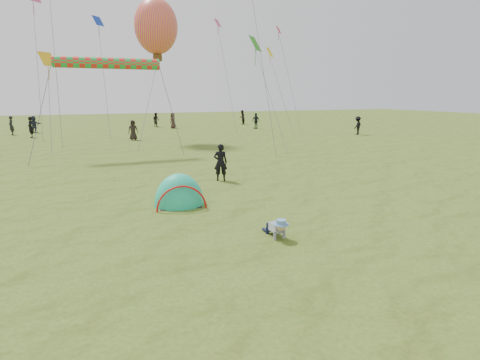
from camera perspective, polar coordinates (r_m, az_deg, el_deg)
name	(u,v)px	position (r m, az deg, el deg)	size (l,w,h in m)	color
ground	(245,233)	(10.12, 0.83, -8.02)	(140.00, 140.00, 0.00)	#335517
crawling_toddler	(277,227)	(9.75, 5.67, -7.17)	(0.51, 0.73, 0.56)	black
popup_tent	(179,205)	(12.74, -9.21, -3.76)	(1.66, 1.37, 2.15)	#15A55D
standing_adult	(221,162)	(16.00, -2.99, 2.70)	(0.58, 0.38, 1.59)	black
crowd_person_0	(30,127)	(37.08, -29.30, 7.02)	(0.65, 0.43, 1.79)	black
crowd_person_1	(156,120)	(44.71, -12.68, 8.94)	(0.79, 0.62, 1.63)	black
crowd_person_3	(358,125)	(36.69, 17.48, 7.93)	(1.09, 0.63, 1.69)	black
crowd_person_4	(133,130)	(31.91, -15.98, 7.32)	(0.79, 0.51, 1.62)	black
crowd_person_5	(34,124)	(41.93, -28.89, 7.45)	(1.52, 0.48, 1.64)	#262E3F
crowd_person_7	(242,117)	(47.24, 0.31, 9.53)	(0.86, 0.67, 1.77)	black
crowd_person_8	(256,121)	(41.41, 2.41, 9.00)	(0.99, 0.41, 1.69)	black
crowd_person_10	(173,120)	(42.41, -10.19, 8.92)	(0.84, 0.54, 1.71)	#372520
crowd_person_12	(11,126)	(40.45, -31.50, 7.08)	(0.63, 0.41, 1.73)	black
balloon_kite	(156,30)	(31.02, -12.66, 21.44)	(3.24, 3.24, 4.53)	orange
rainbow_tube_kite	(108,63)	(23.82, -19.48, 16.45)	(0.64, 0.64, 5.84)	red
diamond_kite_1	(47,59)	(30.06, -27.30, 16.07)	(1.11, 1.11, 0.00)	yellow
diamond_kite_2	(270,52)	(37.63, 4.55, 18.85)	(1.01, 1.01, 0.00)	yellow
diamond_kite_3	(255,44)	(28.03, 2.34, 20.06)	(1.19, 1.19, 0.00)	#299218
diamond_kite_4	(98,21)	(38.89, -20.82, 21.73)	(1.00, 1.00, 0.00)	#1535B6
diamond_kite_6	(279,30)	(40.63, 5.90, 21.81)	(0.79, 0.79, 0.00)	red
diamond_kite_11	(218,23)	(39.66, -3.42, 22.78)	(0.87, 0.87, 0.00)	#D24885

